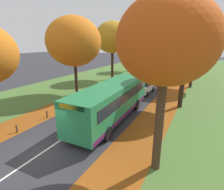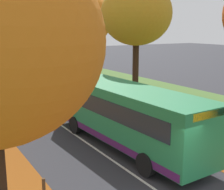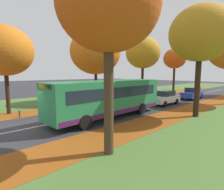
{
  "view_description": "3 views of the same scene",
  "coord_description": "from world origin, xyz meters",
  "px_view_note": "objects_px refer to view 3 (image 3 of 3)",
  "views": [
    {
      "loc": [
        7.79,
        -5.65,
        6.3
      ],
      "look_at": [
        0.65,
        7.78,
        1.59
      ],
      "focal_mm": 28.0,
      "sensor_mm": 36.0,
      "label": 1
    },
    {
      "loc": [
        -6.69,
        -5.86,
        5.74
      ],
      "look_at": [
        1.35,
        7.32,
        2.38
      ],
      "focal_mm": 50.0,
      "sensor_mm": 36.0,
      "label": 2
    },
    {
      "loc": [
        11.8,
        -2.84,
        3.57
      ],
      "look_at": [
        0.13,
        7.94,
        1.59
      ],
      "focal_mm": 28.0,
      "sensor_mm": 36.0,
      "label": 3
    }
  ],
  "objects_px": {
    "tree_left_far": "(175,59)",
    "car_blue_following": "(192,93)",
    "tree_right_near": "(200,34)",
    "bus": "(109,97)",
    "tree_left_near": "(96,52)",
    "bollard_third": "(53,109)",
    "tree_left_mid": "(143,53)",
    "bollard_second": "(20,114)",
    "tree_left_nearest": "(4,51)",
    "car_white_lead": "(165,98)",
    "tree_right_nearest": "(108,6)"
  },
  "relations": [
    {
      "from": "tree_left_far",
      "to": "car_blue_following",
      "type": "height_order",
      "value": "tree_left_far"
    },
    {
      "from": "tree_right_near",
      "to": "bus",
      "type": "xyz_separation_m",
      "value": [
        -4.67,
        -5.54,
        -4.93
      ]
    },
    {
      "from": "tree_left_near",
      "to": "car_blue_following",
      "type": "height_order",
      "value": "tree_left_near"
    },
    {
      "from": "tree_right_near",
      "to": "bollard_third",
      "type": "xyz_separation_m",
      "value": [
        -9.64,
        -8.06,
        -6.32
      ]
    },
    {
      "from": "tree_left_mid",
      "to": "bollard_second",
      "type": "distance_m",
      "value": 20.72
    },
    {
      "from": "bollard_third",
      "to": "tree_left_far",
      "type": "bearing_deg",
      "value": 95.31
    },
    {
      "from": "tree_left_mid",
      "to": "tree_right_near",
      "type": "xyz_separation_m",
      "value": [
        12.18,
        -8.63,
        -0.22
      ]
    },
    {
      "from": "tree_left_nearest",
      "to": "tree_left_near",
      "type": "bearing_deg",
      "value": 91.42
    },
    {
      "from": "bollard_second",
      "to": "car_white_lead",
      "type": "bearing_deg",
      "value": 70.77
    },
    {
      "from": "tree_right_near",
      "to": "car_white_lead",
      "type": "relative_size",
      "value": 2.11
    },
    {
      "from": "tree_left_far",
      "to": "car_blue_following",
      "type": "xyz_separation_m",
      "value": [
        7.77,
        -9.4,
        -5.72
      ]
    },
    {
      "from": "tree_left_near",
      "to": "bollard_second",
      "type": "relative_size",
      "value": 15.8
    },
    {
      "from": "tree_left_nearest",
      "to": "tree_left_far",
      "type": "height_order",
      "value": "tree_left_far"
    },
    {
      "from": "car_white_lead",
      "to": "car_blue_following",
      "type": "bearing_deg",
      "value": 87.17
    },
    {
      "from": "tree_left_near",
      "to": "tree_right_near",
      "type": "relative_size",
      "value": 1.02
    },
    {
      "from": "tree_right_near",
      "to": "bollard_third",
      "type": "distance_m",
      "value": 14.07
    },
    {
      "from": "tree_right_near",
      "to": "car_blue_following",
      "type": "bearing_deg",
      "value": 114.32
    },
    {
      "from": "tree_left_near",
      "to": "tree_right_nearest",
      "type": "bearing_deg",
      "value": -35.33
    },
    {
      "from": "bollard_second",
      "to": "bollard_third",
      "type": "bearing_deg",
      "value": 90.65
    },
    {
      "from": "tree_left_near",
      "to": "car_white_lead",
      "type": "distance_m",
      "value": 10.0
    },
    {
      "from": "tree_left_nearest",
      "to": "bollard_third",
      "type": "bearing_deg",
      "value": 57.35
    },
    {
      "from": "bollard_second",
      "to": "car_blue_following",
      "type": "relative_size",
      "value": 0.13
    },
    {
      "from": "tree_left_nearest",
      "to": "tree_left_far",
      "type": "bearing_deg",
      "value": 90.99
    },
    {
      "from": "car_white_lead",
      "to": "tree_left_far",
      "type": "bearing_deg",
      "value": 114.9
    },
    {
      "from": "car_white_lead",
      "to": "bus",
      "type": "bearing_deg",
      "value": -89.54
    },
    {
      "from": "tree_left_nearest",
      "to": "tree_right_near",
      "type": "height_order",
      "value": "tree_right_near"
    },
    {
      "from": "tree_left_far",
      "to": "tree_right_near",
      "type": "relative_size",
      "value": 0.97
    },
    {
      "from": "tree_right_near",
      "to": "car_blue_following",
      "type": "distance_m",
      "value": 12.18
    },
    {
      "from": "tree_left_near",
      "to": "tree_left_mid",
      "type": "xyz_separation_m",
      "value": [
        -0.29,
        9.91,
        0.63
      ]
    },
    {
      "from": "bollard_third",
      "to": "car_white_lead",
      "type": "distance_m",
      "value": 12.22
    },
    {
      "from": "bollard_third",
      "to": "car_white_lead",
      "type": "bearing_deg",
      "value": 66.3
    },
    {
      "from": "tree_left_near",
      "to": "tree_left_far",
      "type": "height_order",
      "value": "tree_left_near"
    },
    {
      "from": "tree_left_far",
      "to": "bollard_third",
      "type": "height_order",
      "value": "tree_left_far"
    },
    {
      "from": "tree_right_near",
      "to": "bollard_third",
      "type": "height_order",
      "value": "tree_right_near"
    },
    {
      "from": "car_blue_following",
      "to": "tree_left_nearest",
      "type": "bearing_deg",
      "value": -109.08
    },
    {
      "from": "tree_right_near",
      "to": "car_white_lead",
      "type": "bearing_deg",
      "value": 146.59
    },
    {
      "from": "tree_left_nearest",
      "to": "tree_right_near",
      "type": "bearing_deg",
      "value": 43.83
    },
    {
      "from": "bollard_second",
      "to": "car_white_lead",
      "type": "height_order",
      "value": "car_white_lead"
    },
    {
      "from": "tree_left_nearest",
      "to": "bus",
      "type": "height_order",
      "value": "tree_left_nearest"
    },
    {
      "from": "tree_left_far",
      "to": "tree_right_near",
      "type": "bearing_deg",
      "value": -57.56
    },
    {
      "from": "bollard_second",
      "to": "tree_left_near",
      "type": "bearing_deg",
      "value": 103.38
    },
    {
      "from": "tree_right_nearest",
      "to": "tree_left_far",
      "type": "bearing_deg",
      "value": 113.03
    },
    {
      "from": "tree_left_mid",
      "to": "car_blue_following",
      "type": "relative_size",
      "value": 2.2
    },
    {
      "from": "tree_left_far",
      "to": "car_white_lead",
      "type": "xyz_separation_m",
      "value": [
        7.44,
        -16.02,
        -5.72
      ]
    },
    {
      "from": "tree_left_near",
      "to": "car_blue_following",
      "type": "bearing_deg",
      "value": 55.83
    },
    {
      "from": "tree_left_near",
      "to": "tree_right_nearest",
      "type": "xyz_separation_m",
      "value": [
        12.02,
        -8.52,
        0.04
      ]
    },
    {
      "from": "bus",
      "to": "car_white_lead",
      "type": "relative_size",
      "value": 2.49
    },
    {
      "from": "tree_left_nearest",
      "to": "tree_right_near",
      "type": "distance_m",
      "value": 16.19
    },
    {
      "from": "tree_right_near",
      "to": "bollard_third",
      "type": "relative_size",
      "value": 14.19
    },
    {
      "from": "car_white_lead",
      "to": "bollard_third",
      "type": "bearing_deg",
      "value": -113.7
    }
  ]
}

